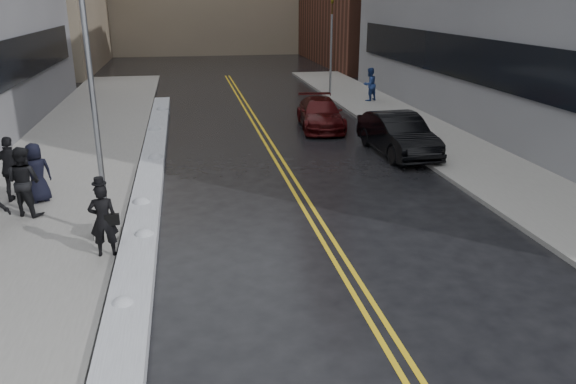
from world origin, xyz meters
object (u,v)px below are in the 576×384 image
pedestrian_d (12,169)px  car_black (398,134)px  pedestrian_fedora (103,220)px  lamppost (99,150)px  pedestrian_b (24,181)px  pedestrian_c (36,173)px  fire_hydrant (422,134)px  traffic_signal (331,43)px  car_maroon (320,114)px  pedestrian_east (370,84)px

pedestrian_d → car_black: pedestrian_d is taller
pedestrian_fedora → pedestrian_d: 5.61m
pedestrian_d → lamppost: bearing=137.1°
pedestrian_b → pedestrian_c: (0.07, 1.12, -0.09)m
fire_hydrant → traffic_signal: (-0.50, 14.00, 2.85)m
pedestrian_fedora → car_maroon: bearing=-124.6°
pedestrian_fedora → traffic_signal: bearing=-118.7°
pedestrian_c → pedestrian_d: (-0.75, 0.20, 0.09)m
pedestrian_east → car_maroon: size_ratio=0.40×
car_black → pedestrian_c: bearing=-166.8°
fire_hydrant → pedestrian_c: size_ratio=0.39×
car_black → pedestrian_d: bearing=-168.4°
pedestrian_fedora → car_black: size_ratio=0.36×
fire_hydrant → pedestrian_fedora: bearing=-142.9°
lamppost → pedestrian_d: bearing=133.2°
pedestrian_fedora → car_maroon: 16.10m
lamppost → car_maroon: (8.80, 12.34, -1.81)m
lamppost → car_black: (10.80, 6.98, -1.69)m
pedestrian_c → car_black: (13.21, 3.82, -0.24)m
pedestrian_d → pedestrian_east: pedestrian_d is taller
pedestrian_b → pedestrian_east: size_ratio=1.03×
traffic_signal → pedestrian_east: (1.61, -3.37, -2.26)m
traffic_signal → car_maroon: size_ratio=1.20×
traffic_signal → fire_hydrant: bearing=-88.0°
pedestrian_fedora → pedestrian_b: bearing=-53.5°
car_maroon → traffic_signal: bearing=78.4°
pedestrian_c → traffic_signal: bearing=-156.7°
pedestrian_fedora → pedestrian_east: 23.89m
pedestrian_b → pedestrian_east: bearing=-106.3°
traffic_signal → car_black: 15.27m
fire_hydrant → pedestrian_east: 10.71m
fire_hydrant → pedestrian_east: (1.11, 10.63, 0.60)m
fire_hydrant → pedestrian_east: pedestrian_east is taller
fire_hydrant → pedestrian_c: 15.50m
fire_hydrant → car_maroon: car_maroon is taller
pedestrian_c → car_maroon: pedestrian_c is taller
pedestrian_east → car_black: pedestrian_east is taller
car_black → traffic_signal: bearing=83.3°
lamppost → pedestrian_east: lamppost is taller
pedestrian_east → pedestrian_b: bearing=17.0°
pedestrian_d → car_maroon: bearing=-139.3°
pedestrian_c → pedestrian_fedora: bearing=90.2°
traffic_signal → car_black: size_ratio=1.17×
traffic_signal → pedestrian_fedora: size_ratio=3.23×
pedestrian_c → car_black: 13.75m
lamppost → pedestrian_c: lamppost is taller
fire_hydrant → car_maroon: (-3.50, 4.34, 0.18)m
pedestrian_b → pedestrian_c: bearing=-66.3°
car_maroon → fire_hydrant: bearing=-45.5°
fire_hydrant → car_black: 1.84m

